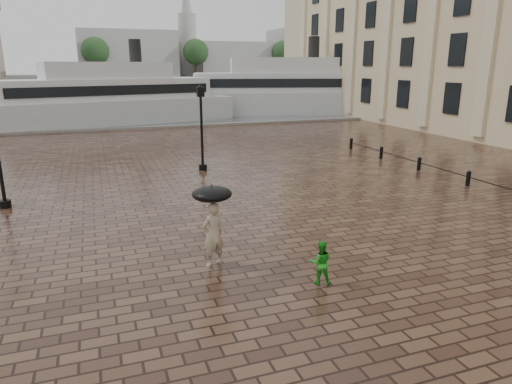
# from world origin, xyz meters

# --- Properties ---
(ground) EXTENTS (300.00, 300.00, 0.00)m
(ground) POSITION_xyz_m (0.00, 0.00, 0.00)
(ground) COLOR #352118
(ground) RESTS_ON ground
(harbour_water) EXTENTS (240.00, 240.00, 0.00)m
(harbour_water) POSITION_xyz_m (0.00, 92.00, 0.00)
(harbour_water) COLOR #414A4F
(harbour_water) RESTS_ON ground
(quay_edge) EXTENTS (80.00, 0.60, 0.30)m
(quay_edge) POSITION_xyz_m (0.00, 32.00, 0.00)
(quay_edge) COLOR slate
(quay_edge) RESTS_ON ground
(far_shore) EXTENTS (300.00, 60.00, 2.00)m
(far_shore) POSITION_xyz_m (0.00, 160.00, 1.00)
(far_shore) COLOR #4C4C47
(far_shore) RESTS_ON ground
(distant_skyline) EXTENTS (102.50, 22.00, 33.00)m
(distant_skyline) POSITION_xyz_m (48.14, 150.00, 9.45)
(distant_skyline) COLOR #9C9A94
(distant_skyline) RESTS_ON ground
(far_trees) EXTENTS (188.00, 8.00, 13.50)m
(far_trees) POSITION_xyz_m (0.00, 138.00, 9.42)
(far_trees) COLOR #2D2119
(far_trees) RESTS_ON ground
(bollard_row) EXTENTS (0.22, 21.22, 0.73)m
(bollard_row) POSITION_xyz_m (14.00, 6.50, 0.40)
(bollard_row) COLOR black
(bollard_row) RESTS_ON ground
(street_lamps) EXTENTS (15.44, 12.44, 4.40)m
(street_lamps) POSITION_xyz_m (-5.00, 15.33, 2.33)
(street_lamps) COLOR black
(street_lamps) RESTS_ON ground
(adult_pedestrian) EXTENTS (0.79, 0.64, 1.86)m
(adult_pedestrian) POSITION_xyz_m (0.49, 1.91, 0.93)
(adult_pedestrian) COLOR tan
(adult_pedestrian) RESTS_ON ground
(child_pedestrian) EXTENTS (0.69, 0.61, 1.17)m
(child_pedestrian) POSITION_xyz_m (2.81, -0.12, 0.59)
(child_pedestrian) COLOR #1D991C
(child_pedestrian) RESTS_ON ground
(ferry_near) EXTENTS (24.77, 11.39, 7.90)m
(ferry_near) POSITION_xyz_m (-0.74, 37.00, 2.37)
(ferry_near) COLOR silver
(ferry_near) RESTS_ON ground
(ferry_far) EXTENTS (27.05, 12.79, 8.63)m
(ferry_far) POSITION_xyz_m (19.07, 40.19, 2.59)
(ferry_far) COLOR silver
(ferry_far) RESTS_ON ground
(umbrella) EXTENTS (1.10, 1.10, 1.19)m
(umbrella) POSITION_xyz_m (0.49, 1.91, 2.10)
(umbrella) COLOR black
(umbrella) RESTS_ON ground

